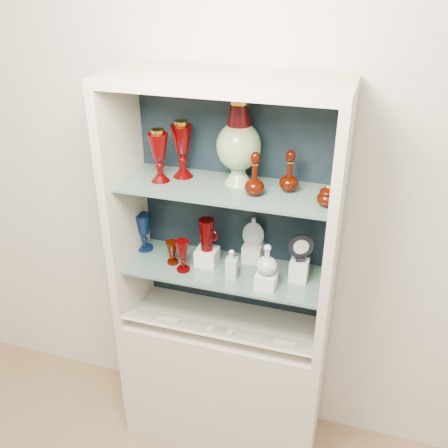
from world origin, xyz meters
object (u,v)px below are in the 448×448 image
(ruby_decanter_a, at_px, (255,171))
(cobalt_goblet, at_px, (144,232))
(flat_flask, at_px, (253,231))
(pedestal_lamp_left, at_px, (182,149))
(clear_round_decanter, at_px, (267,260))
(enamel_urn, at_px, (239,140))
(ruby_goblet_tall, at_px, (183,256))
(ruby_pitcher, at_px, (207,235))
(pedestal_lamp_right, at_px, (159,156))
(cameo_medallion, at_px, (301,247))
(clear_square_bottle, at_px, (232,264))
(lidded_bowl, at_px, (328,195))
(ruby_goblet_small, at_px, (172,253))
(ruby_decanter_b, at_px, (290,170))

(ruby_decanter_a, relative_size, cobalt_goblet, 1.10)
(ruby_decanter_a, distance_m, flat_flask, 0.40)
(pedestal_lamp_left, relative_size, clear_round_decanter, 1.83)
(pedestal_lamp_left, height_order, enamel_urn, enamel_urn)
(enamel_urn, xyz_separation_m, ruby_goblet_tall, (-0.23, -0.13, -0.54))
(ruby_goblet_tall, bearing_deg, ruby_pitcher, 44.61)
(cobalt_goblet, xyz_separation_m, clear_round_decanter, (0.65, -0.14, 0.04))
(pedestal_lamp_right, distance_m, cameo_medallion, 0.74)
(pedestal_lamp_right, height_order, clear_round_decanter, pedestal_lamp_right)
(pedestal_lamp_left, xyz_separation_m, clear_round_decanter, (0.43, -0.15, -0.41))
(cobalt_goblet, height_order, cameo_medallion, cameo_medallion)
(clear_square_bottle, xyz_separation_m, clear_round_decanter, (0.17, -0.03, 0.07))
(pedestal_lamp_left, height_order, lidded_bowl, pedestal_lamp_left)
(ruby_goblet_small, xyz_separation_m, flat_flask, (0.36, 0.13, 0.10))
(cobalt_goblet, bearing_deg, clear_square_bottle, -13.17)
(enamel_urn, height_order, lidded_bowl, enamel_urn)
(pedestal_lamp_left, bearing_deg, clear_square_bottle, -23.77)
(lidded_bowl, distance_m, clear_square_bottle, 0.56)
(pedestal_lamp_left, relative_size, ruby_decanter_b, 1.32)
(cobalt_goblet, xyz_separation_m, ruby_pitcher, (0.34, -0.04, 0.06))
(ruby_decanter_a, xyz_separation_m, ruby_goblet_small, (-0.39, 0.02, -0.47))
(lidded_bowl, relative_size, clear_square_bottle, 0.65)
(pedestal_lamp_right, relative_size, ruby_goblet_small, 2.03)
(ruby_goblet_small, distance_m, flat_flask, 0.40)
(flat_flask, relative_size, cameo_medallion, 1.07)
(cobalt_goblet, bearing_deg, pedestal_lamp_right, -27.67)
(ruby_decanter_a, bearing_deg, pedestal_lamp_left, 163.95)
(enamel_urn, xyz_separation_m, lidded_bowl, (0.40, -0.12, -0.15))
(clear_round_decanter, bearing_deg, ruby_decanter_a, 150.29)
(pedestal_lamp_left, height_order, ruby_pitcher, pedestal_lamp_left)
(ruby_pitcher, relative_size, flat_flask, 1.08)
(enamel_urn, relative_size, clear_round_decanter, 2.82)
(pedestal_lamp_left, xyz_separation_m, ruby_decanter_a, (0.36, -0.10, -0.02))
(pedestal_lamp_left, xyz_separation_m, flat_flask, (0.32, 0.05, -0.39))
(ruby_goblet_tall, relative_size, flat_flask, 1.08)
(pedestal_lamp_left, bearing_deg, ruby_goblet_small, -114.01)
(ruby_decanter_b, xyz_separation_m, flat_flask, (-0.16, 0.07, -0.35))
(enamel_urn, bearing_deg, ruby_goblet_small, -164.03)
(ruby_goblet_small, relative_size, ruby_pitcher, 0.74)
(cobalt_goblet, relative_size, flat_flask, 1.33)
(pedestal_lamp_right, height_order, flat_flask, pedestal_lamp_right)
(ruby_decanter_b, height_order, ruby_goblet_small, ruby_decanter_b)
(ruby_goblet_tall, bearing_deg, flat_flask, 31.58)
(pedestal_lamp_left, xyz_separation_m, ruby_pitcher, (0.12, -0.04, -0.39))
(flat_flask, bearing_deg, ruby_goblet_small, -166.10)
(cobalt_goblet, bearing_deg, enamel_urn, 0.38)
(enamel_urn, distance_m, flat_flask, 0.46)
(pedestal_lamp_left, bearing_deg, cobalt_goblet, -179.23)
(ruby_decanter_b, relative_size, clear_round_decanter, 1.39)
(clear_square_bottle, relative_size, clear_round_decanter, 1.03)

